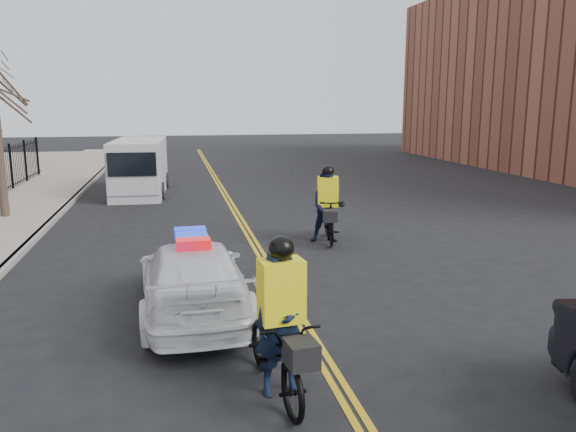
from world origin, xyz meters
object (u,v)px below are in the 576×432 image
(cargo_van, at_px, (139,168))
(cyclist_far, at_px, (327,212))
(police_cruiser, at_px, (193,278))
(cyclist_near, at_px, (282,340))

(cargo_van, bearing_deg, cyclist_far, -57.63)
(police_cruiser, distance_m, cyclist_near, 3.33)
(cargo_van, distance_m, cyclist_far, 11.15)
(police_cruiser, bearing_deg, cargo_van, -84.91)
(cyclist_near, bearing_deg, cyclist_far, 63.42)
(cargo_van, xyz_separation_m, cyclist_near, (2.71, -17.59, -0.37))
(cargo_van, xyz_separation_m, cyclist_far, (5.53, -9.67, -0.28))
(police_cruiser, height_order, cargo_van, cargo_van)
(cargo_van, bearing_deg, cyclist_near, -78.63)
(cyclist_near, height_order, cyclist_far, cyclist_near)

